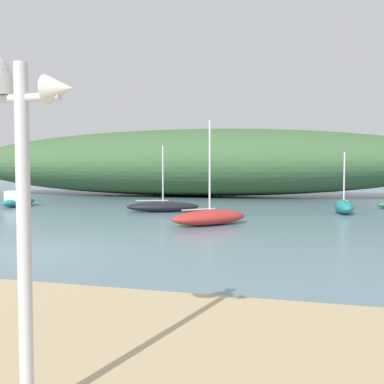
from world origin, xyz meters
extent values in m
plane|color=slate|center=(0.00, 0.00, 0.00)|extent=(120.00, 120.00, 0.00)
ellipsoid|color=#3D6038|center=(-3.27, 28.60, 3.17)|extent=(48.91, 13.02, 6.34)
cylinder|color=silver|center=(5.21, -7.51, 1.74)|extent=(0.12, 0.12, 3.08)
cylinder|color=silver|center=(5.21, -7.51, 2.98)|extent=(0.73, 0.07, 0.07)
cone|color=silver|center=(5.58, -7.51, 3.04)|extent=(0.24, 0.25, 0.25)
ellipsoid|color=#B72D28|center=(3.68, 7.33, 0.33)|extent=(3.51, 3.53, 0.66)
cylinder|color=silver|center=(3.68, 7.33, 2.53)|extent=(0.08, 0.08, 4.13)
cylinder|color=silver|center=(3.29, 6.94, 0.71)|extent=(1.22, 1.23, 0.06)
ellipsoid|color=teal|center=(9.88, 14.14, 0.38)|extent=(1.08, 3.02, 0.75)
cylinder|color=silver|center=(9.88, 14.14, 1.98)|extent=(0.08, 0.08, 2.90)
cylinder|color=silver|center=(9.90, 13.70, 0.78)|extent=(0.12, 1.34, 0.06)
ellipsoid|color=black|center=(-0.20, 12.54, 0.29)|extent=(4.36, 2.61, 0.59)
cylinder|color=silver|center=(-0.20, 12.54, 2.13)|extent=(0.08, 0.08, 3.43)
cylinder|color=silver|center=(-0.79, 12.32, 0.66)|extent=(1.79, 0.72, 0.06)
ellipsoid|color=teal|center=(-10.80, 13.73, 0.28)|extent=(1.37, 3.48, 0.57)
cube|color=silver|center=(-10.77, 13.39, 0.72)|extent=(0.99, 1.26, 0.71)
camera|label=1|loc=(7.51, -10.62, 2.37)|focal=39.34mm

